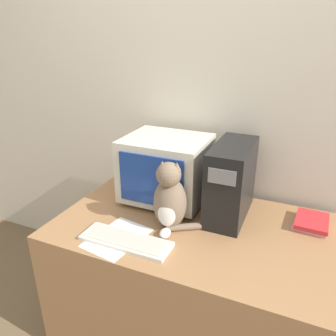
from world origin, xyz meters
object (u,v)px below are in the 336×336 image
Objects in this scene: keyboard at (126,241)px; book_stack at (311,222)px; cat at (170,200)px; computer_tower at (231,181)px; pen at (104,227)px; crt_monitor at (166,169)px.

keyboard is 0.91m from book_stack.
cat reaches higher than book_stack.
computer_tower is 0.44m from book_stack.
computer_tower is at bearing 35.16° from pen.
crt_monitor reaches higher than cat.
computer_tower reaches higher than keyboard.
crt_monitor is at bearing -177.47° from book_stack.
crt_monitor is 2.19× the size of book_stack.
keyboard is at bearing -89.75° from crt_monitor.
book_stack is at bearing 7.65° from computer_tower.
book_stack is at bearing 2.53° from crt_monitor.
cat is at bearing 56.00° from keyboard.
pen is (-0.16, 0.06, -0.01)m from keyboard.
cat is at bearing -134.41° from computer_tower.
book_stack is at bearing 24.63° from pen.
computer_tower is 3.15× the size of pen.
pen is at bearing -144.84° from computer_tower.
keyboard is at bearing -132.88° from cat.
crt_monitor is 1.04× the size of keyboard.
pen is (-0.53, -0.37, -0.19)m from computer_tower.
crt_monitor reaches higher than pen.
book_stack is (0.63, 0.29, -0.13)m from cat.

